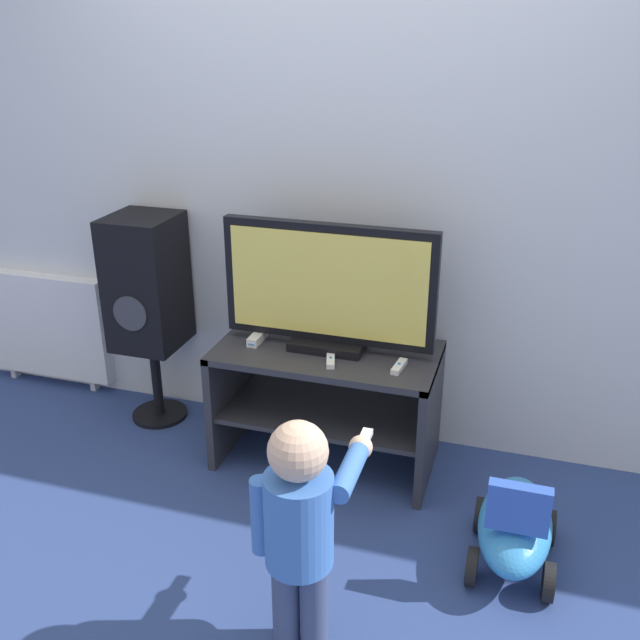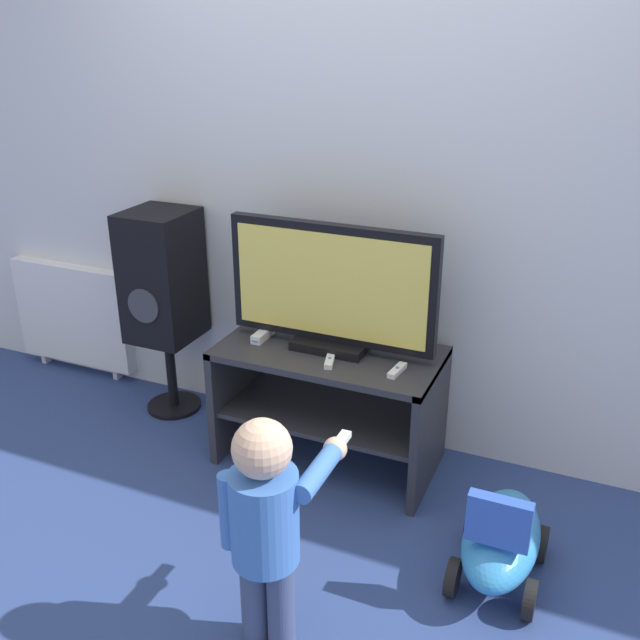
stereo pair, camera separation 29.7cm
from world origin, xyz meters
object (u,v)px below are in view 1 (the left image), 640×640
Objects in this scene: television at (329,289)px; game_console at (258,337)px; ride_on_toy at (515,526)px; speaker_tower at (147,287)px; remote_secondary at (331,360)px; child at (301,520)px; remote_primary at (399,366)px; radiator at (46,326)px.

television is 5.98× the size of game_console.
speaker_tower is at bearing 162.38° from ride_on_toy.
remote_secondary is 0.95m from child.
child is (0.18, -0.93, -0.08)m from remote_secondary.
remote_primary reaches higher than ride_on_toy.
television is 0.87× the size of speaker_tower.
ride_on_toy is (0.82, -0.34, -0.41)m from remote_secondary.
child reaches higher than remote_primary.
speaker_tower is 1.42× the size of radiator.
ride_on_toy is (1.19, -0.45, -0.41)m from game_console.
radiator reaches higher than remote_secondary.
remote_primary is 1.31m from speaker_tower.
television is 0.45m from remote_primary.
child reaches higher than radiator.
remote_secondary is (-0.29, -0.03, 0.00)m from remote_primary.
speaker_tower reaches higher than game_console.
television is at bearing 102.19° from child.
child is (0.55, -1.04, -0.09)m from game_console.
radiator is at bearing 167.66° from remote_secondary.
remote_primary is 0.24× the size of ride_on_toy.
game_console is at bearing 173.06° from remote_primary.
radiator is (-1.69, 0.24, -0.49)m from television.
child is at bearing -61.87° from game_console.
remote_primary is at bearing 83.43° from child.
game_console is 1.16× the size of remote_secondary.
remote_primary is at bearing 145.03° from ride_on_toy.
television is at bearing 110.23° from remote_secondary.
ride_on_toy is at bearing -17.62° from speaker_tower.
television is at bearing 5.56° from game_console.
ride_on_toy is (0.53, -0.37, -0.41)m from remote_primary.
remote_secondary is 1.80m from radiator.
ride_on_toy is (0.64, 0.59, -0.33)m from child.
ride_on_toy is at bearing -34.97° from remote_primary.
child is at bearing -34.26° from radiator.
remote_secondary is 0.98m from ride_on_toy.
television is 0.31m from remote_secondary.
remote_primary is 0.16× the size of child.
remote_primary is (0.34, -0.11, -0.27)m from television.
speaker_tower is at bearing 170.92° from remote_primary.
speaker_tower is (-1.17, 1.16, 0.22)m from child.
remote_secondary is at bearing 157.30° from ride_on_toy.
game_console is 0.67m from remote_primary.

